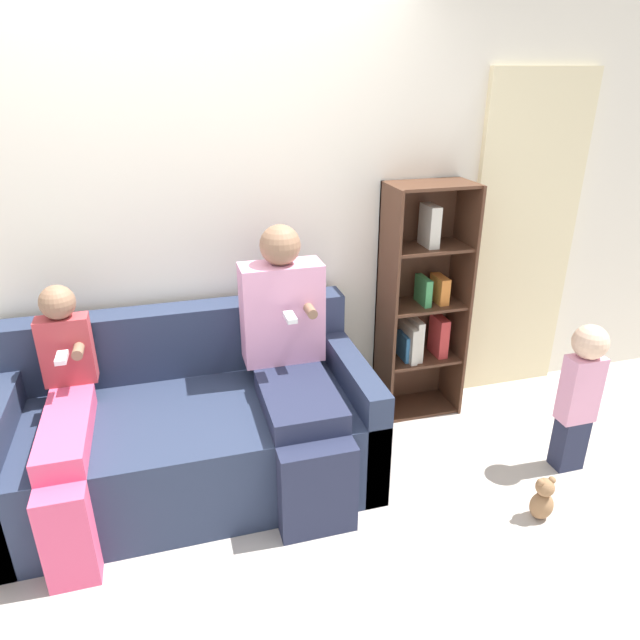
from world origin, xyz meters
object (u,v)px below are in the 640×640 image
(couch, at_px, (191,430))
(bookshelf, at_px, (421,303))
(child_seated, at_px, (66,422))
(teddy_bear, at_px, (543,499))
(toddler_standing, at_px, (580,390))
(adult_seated, at_px, (293,360))

(couch, xyz_separation_m, bookshelf, (1.45, 0.35, 0.43))
(child_seated, xyz_separation_m, teddy_bear, (2.18, -0.62, -0.45))
(teddy_bear, bearing_deg, couch, 154.10)
(toddler_standing, xyz_separation_m, teddy_bear, (-0.39, -0.31, -0.37))
(child_seated, relative_size, teddy_bear, 4.55)
(adult_seated, bearing_deg, child_seated, -176.28)
(adult_seated, bearing_deg, bookshelf, 25.73)
(child_seated, distance_m, toddler_standing, 2.58)
(adult_seated, bearing_deg, couch, 170.11)
(adult_seated, distance_m, child_seated, 1.10)
(couch, relative_size, bookshelf, 1.27)
(couch, xyz_separation_m, adult_seated, (0.54, -0.09, 0.39))
(couch, distance_m, toddler_standing, 2.07)
(couch, height_order, bookshelf, bookshelf)
(child_seated, xyz_separation_m, toddler_standing, (2.56, -0.31, -0.07))
(bookshelf, height_order, teddy_bear, bookshelf)
(couch, relative_size, adult_seated, 1.39)
(couch, bearing_deg, toddler_standing, -13.27)
(toddler_standing, bearing_deg, adult_seated, 165.52)
(adult_seated, relative_size, child_seated, 1.21)
(couch, height_order, adult_seated, adult_seated)
(couch, bearing_deg, bookshelf, 13.44)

